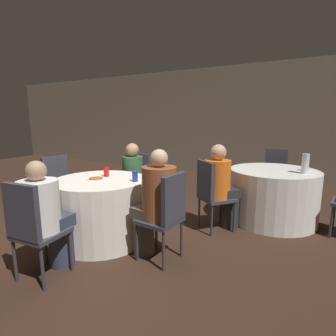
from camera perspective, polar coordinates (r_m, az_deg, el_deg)
name	(u,v)px	position (r m, az deg, el deg)	size (l,w,h in m)	color
ground_plane	(108,237)	(3.52, -12.83, -14.50)	(16.00, 16.00, 0.00)	#382319
wall_back	(221,122)	(7.13, 11.40, 9.77)	(16.00, 0.06, 2.80)	#7A6B5B
table_near	(102,209)	(3.39, -14.28, -8.66)	(1.14, 1.14, 0.76)	white
table_far	(272,195)	(4.15, 21.76, -5.51)	(1.24, 1.24, 0.76)	white
chair_near_north	(136,178)	(4.16, -7.06, -2.22)	(0.47, 0.47, 0.95)	#383842
chair_near_east	(167,211)	(2.70, -0.20, -9.26)	(0.44, 0.44, 0.95)	#383842
chair_near_south	(32,224)	(2.66, -27.57, -10.81)	(0.44, 0.44, 0.95)	#383842
chair_near_west	(59,183)	(4.14, -22.64, -3.03)	(0.47, 0.46, 0.95)	#383842
chair_far_north	(275,171)	(5.13, 22.31, -0.52)	(0.44, 0.44, 0.95)	#383842
chair_far_southwest	(211,190)	(3.50, 9.27, -4.75)	(0.56, 0.56, 0.95)	#383842
person_green_jacket	(131,180)	(4.01, -8.13, -2.69)	(0.35, 0.49, 1.12)	#4C4238
person_orange_shirt	(222,187)	(3.58, 11.58, -3.98)	(0.47, 0.48, 1.16)	#282828
person_white_shirt	(47,216)	(2.76, -24.93, -9.53)	(0.37, 0.52, 1.12)	#33384C
person_floral_shirt	(154,203)	(2.77, -2.97, -7.70)	(0.52, 0.37, 1.18)	#4C4238
pizza_plate_near	(96,179)	(3.29, -15.42, -2.26)	(0.22, 0.22, 0.02)	white
soda_can_blue	(135,176)	(3.08, -7.20, -1.82)	(0.07, 0.07, 0.12)	#1E38A5
soda_can_red	(106,172)	(3.41, -13.27, -0.81)	(0.07, 0.07, 0.12)	red
bottle_far	(305,164)	(3.94, 27.72, 0.83)	(0.09, 0.09, 0.27)	silver
cup_far	(305,167)	(4.17, 27.61, 0.12)	(0.08, 0.08, 0.10)	silver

